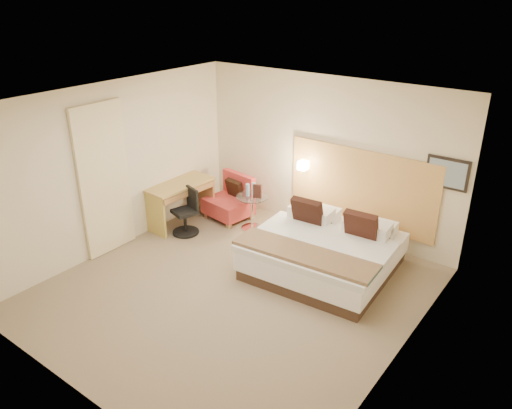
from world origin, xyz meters
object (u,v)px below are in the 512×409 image
Objects in this scene: desk at (181,192)px; bed at (324,251)px; lounge_chair at (231,201)px; side_table at (252,211)px; desk_chair at (187,215)px.

bed is at bearing 2.82° from desk.
lounge_chair is 1.23× the size of side_table.
side_table is 1.31m from desk.
desk is 0.48m from desk_chair.
desk is (-1.14, -0.60, 0.27)m from side_table.
desk_chair is (0.33, -0.21, -0.28)m from desk.
bed reaches higher than lounge_chair.
side_table is at bearing 45.29° from desk_chair.
lounge_chair is (-2.32, 0.60, 0.00)m from bed.
bed reaches higher than desk.
desk_chair is (-2.52, -0.35, 0.01)m from bed.
desk_chair is at bearing -134.71° from side_table.
bed is 2.87m from desk.
side_table is at bearing 27.90° from desk.
desk_chair is at bearing -172.09° from bed.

